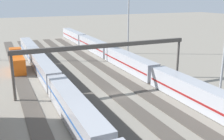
# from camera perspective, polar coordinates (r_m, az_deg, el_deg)

# --- Properties ---
(ground_plane) EXTENTS (400.00, 400.00, 0.00)m
(ground_plane) POSITION_cam_1_polar(r_m,az_deg,el_deg) (48.32, 0.97, -5.48)
(ground_plane) COLOR gray
(track_bed_0) EXTENTS (140.00, 2.80, 0.12)m
(track_bed_0) POSITION_cam_1_polar(r_m,az_deg,el_deg) (55.93, 15.07, -2.99)
(track_bed_0) COLOR #3D3833
(track_bed_0) RESTS_ON ground_plane
(track_bed_1) EXTENTS (140.00, 2.80, 0.12)m
(track_bed_1) POSITION_cam_1_polar(r_m,az_deg,el_deg) (53.04, 10.84, -3.74)
(track_bed_1) COLOR #4C443D
(track_bed_1) RESTS_ON ground_plane
(track_bed_2) EXTENTS (140.00, 2.80, 0.12)m
(track_bed_2) POSITION_cam_1_polar(r_m,az_deg,el_deg) (50.48, 6.14, -4.56)
(track_bed_2) COLOR #4C443D
(track_bed_2) RESTS_ON ground_plane
(track_bed_3) EXTENTS (140.00, 2.80, 0.12)m
(track_bed_3) POSITION_cam_1_polar(r_m,az_deg,el_deg) (48.30, 0.97, -5.41)
(track_bed_3) COLOR #4C443D
(track_bed_3) RESTS_ON ground_plane
(track_bed_4) EXTENTS (140.00, 2.80, 0.12)m
(track_bed_4) POSITION_cam_1_polar(r_m,az_deg,el_deg) (46.56, -4.66, -6.30)
(track_bed_4) COLOR #4C443D
(track_bed_4) RESTS_ON ground_plane
(track_bed_5) EXTENTS (140.00, 2.80, 0.12)m
(track_bed_5) POSITION_cam_1_polar(r_m,az_deg,el_deg) (45.30, -10.68, -7.17)
(track_bed_5) COLOR #4C443D
(track_bed_5) RESTS_ON ground_plane
(track_bed_6) EXTENTS (140.00, 2.80, 0.12)m
(track_bed_6) POSITION_cam_1_polar(r_m,az_deg,el_deg) (44.58, -16.99, -8.00)
(track_bed_6) COLOR #4C443D
(track_bed_6) RESTS_ON ground_plane
(train_on_track_1) EXTENTS (139.00, 3.06, 4.40)m
(train_on_track_1) POSITION_cam_1_polar(r_m,az_deg,el_deg) (56.18, 8.23, -0.38)
(train_on_track_1) COLOR #285193
(train_on_track_1) RESTS_ON ground_plane
(train_on_track_6) EXTENTS (10.00, 3.00, 5.00)m
(train_on_track_6) POSITION_cam_1_polar(r_m,az_deg,el_deg) (67.26, -19.86, 1.60)
(train_on_track_6) COLOR #D85914
(train_on_track_6) RESTS_ON ground_plane
(train_on_track_5) EXTENTS (114.80, 3.06, 4.40)m
(train_on_track_5) POSITION_cam_1_polar(r_m,az_deg,el_deg) (40.03, -9.12, -7.13)
(train_on_track_5) COLOR #285193
(train_on_track_5) RESTS_ON ground_plane
(signal_gantry) EXTENTS (0.70, 35.00, 8.80)m
(signal_gantry) POSITION_cam_1_polar(r_m,az_deg,el_deg) (50.40, -1.29, 4.48)
(signal_gantry) COLOR #4C4742
(signal_gantry) RESTS_ON ground_plane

